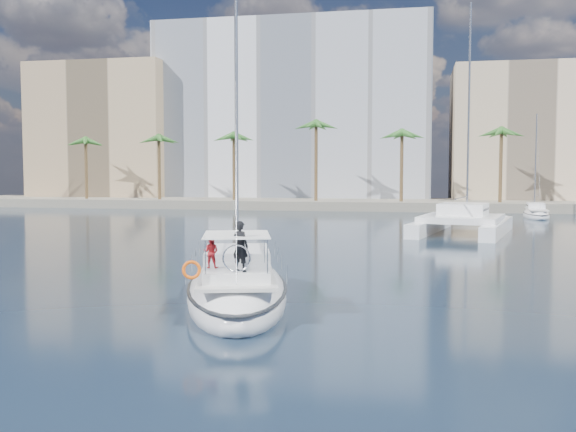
# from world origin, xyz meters

# --- Properties ---
(ground) EXTENTS (160.00, 160.00, 0.00)m
(ground) POSITION_xyz_m (0.00, 0.00, 0.00)
(ground) COLOR black
(ground) RESTS_ON ground
(quay) EXTENTS (120.00, 14.00, 1.20)m
(quay) POSITION_xyz_m (0.00, 61.00, 0.60)
(quay) COLOR gray
(quay) RESTS_ON ground
(building_modern) EXTENTS (42.00, 16.00, 28.00)m
(building_modern) POSITION_xyz_m (-12.00, 73.00, 14.00)
(building_modern) COLOR white
(building_modern) RESTS_ON ground
(building_tan_left) EXTENTS (22.00, 14.00, 22.00)m
(building_tan_left) POSITION_xyz_m (-42.00, 69.00, 11.00)
(building_tan_left) COLOR tan
(building_tan_left) RESTS_ON ground
(building_beige) EXTENTS (20.00, 14.00, 20.00)m
(building_beige) POSITION_xyz_m (22.00, 70.00, 10.00)
(building_beige) COLOR beige
(building_beige) RESTS_ON ground
(palm_left) EXTENTS (3.60, 3.60, 12.30)m
(palm_left) POSITION_xyz_m (-34.00, 57.00, 10.28)
(palm_left) COLOR brown
(palm_left) RESTS_ON ground
(palm_centre) EXTENTS (3.60, 3.60, 12.30)m
(palm_centre) POSITION_xyz_m (0.00, 57.00, 10.28)
(palm_centre) COLOR brown
(palm_centre) RESTS_ON ground
(main_sloop) EXTENTS (6.95, 12.73, 18.01)m
(main_sloop) POSITION_xyz_m (-0.21, -3.81, 0.54)
(main_sloop) COLOR white
(main_sloop) RESTS_ON ground
(catamaran) EXTENTS (9.51, 14.49, 19.27)m
(catamaran) POSITION_xyz_m (10.60, 26.50, 1.18)
(catamaran) COLOR white
(catamaran) RESTS_ON ground
(seagull) EXTENTS (1.23, 0.53, 0.23)m
(seagull) POSITION_xyz_m (-4.45, 7.30, 0.34)
(seagull) COLOR silver
(seagull) RESTS_ON ground
(moored_yacht_a) EXTENTS (3.37, 9.52, 11.90)m
(moored_yacht_a) POSITION_xyz_m (20.00, 47.00, 0.00)
(moored_yacht_a) COLOR white
(moored_yacht_a) RESTS_ON ground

